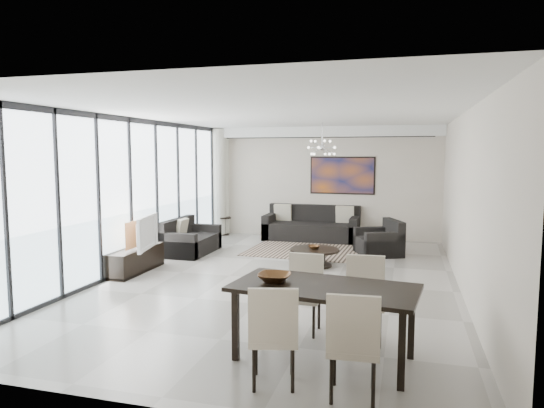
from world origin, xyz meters
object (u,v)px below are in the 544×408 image
(dining_table, at_px, (324,293))
(sofa_main, at_px, (312,228))
(television, at_px, (142,233))
(tv_console, at_px, (136,260))
(coffee_table, at_px, (315,256))

(dining_table, bearing_deg, sofa_main, 101.82)
(television, relative_size, dining_table, 0.52)
(tv_console, relative_size, television, 1.35)
(coffee_table, xyz_separation_m, tv_console, (-3.15, -1.38, 0.03))
(coffee_table, distance_m, sofa_main, 2.95)
(television, distance_m, dining_table, 4.84)
(sofa_main, bearing_deg, television, -119.05)
(coffee_table, height_order, television, television)
(sofa_main, distance_m, television, 4.93)
(tv_console, xyz_separation_m, dining_table, (4.05, -2.91, 0.51))
(television, bearing_deg, tv_console, 69.42)
(sofa_main, relative_size, television, 2.25)
(coffee_table, distance_m, tv_console, 3.44)
(coffee_table, height_order, dining_table, dining_table)
(sofa_main, distance_m, dining_table, 7.34)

